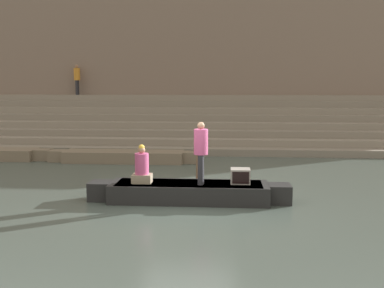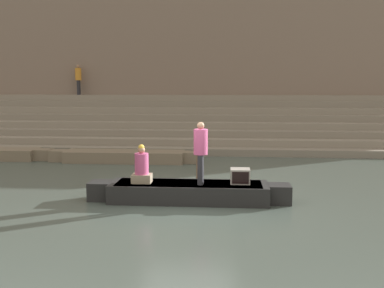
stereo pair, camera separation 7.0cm
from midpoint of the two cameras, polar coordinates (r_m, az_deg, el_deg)
The scene contains 10 objects.
ground_plane at distance 11.93m, azimuth -0.69°, elevation -7.68°, with size 120.00×120.00×0.00m, color #47544C.
ghat_steps at distance 23.53m, azimuth 1.76°, elevation 2.17°, with size 36.00×6.32×2.50m.
back_wall at distance 26.28m, azimuth 2.05°, elevation 10.44°, with size 34.20×1.28×8.88m.
rowboat_main at distance 12.18m, azimuth -0.58°, elevation -6.06°, with size 5.44×1.29×0.50m.
person_standing at distance 11.85m, azimuth 0.97°, elevation -0.61°, with size 0.37×0.37×1.66m.
person_rowing at distance 12.17m, azimuth -6.55°, elevation -3.03°, with size 0.52×0.41×1.04m.
tv_set at distance 12.13m, azimuth 6.00°, elevation -4.06°, with size 0.52×0.46×0.40m.
moored_boat_shore at distance 18.36m, azimuth -8.74°, elevation -1.54°, with size 6.16×1.14×0.45m.
mooring_post at distance 14.64m, azimuth 0.61°, elevation -2.16°, with size 0.12×0.12×1.31m, color brown.
person_on_steps at distance 26.61m, azimuth -14.47°, elevation 8.19°, with size 0.35×0.35×1.71m.
Camera 1 is at (0.94, -11.46, 3.17)m, focal length 42.00 mm.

